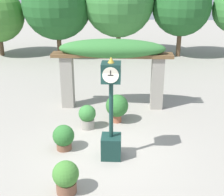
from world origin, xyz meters
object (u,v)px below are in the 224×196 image
object	(u,v)px
potted_plant_near_right	(66,177)
potted_plant_far_right	(64,137)
potted_plant_near_left	(117,106)
pedestal_clock	(111,117)
potted_plant_far_left	(87,116)

from	to	relation	value
potted_plant_near_right	potted_plant_far_right	distance (m)	1.99
potted_plant_near_left	pedestal_clock	bearing A→B (deg)	-92.25
potted_plant_far_left	potted_plant_far_right	distance (m)	1.49
potted_plant_near_left	potted_plant_far_left	distance (m)	1.10
pedestal_clock	potted_plant_near_right	size ratio (longest dim) A/B	3.54
potted_plant_far_right	potted_plant_near_left	bearing A→B (deg)	52.15
potted_plant_far_left	pedestal_clock	bearing A→B (deg)	-63.55
potted_plant_near_left	potted_plant_far_left	size ratio (longest dim) A/B	1.23
potted_plant_near_left	potted_plant_far_left	world-z (taller)	potted_plant_near_left
potted_plant_near_left	potted_plant_far_left	xyz separation A→B (m)	(-0.96, -0.51, -0.15)
potted_plant_near_right	potted_plant_far_right	xyz separation A→B (m)	(-0.43, 1.94, -0.03)
potted_plant_near_right	potted_plant_far_right	size ratio (longest dim) A/B	1.08
potted_plant_far_left	potted_plant_far_right	world-z (taller)	potted_plant_far_left
pedestal_clock	potted_plant_near_right	distance (m)	2.01
potted_plant_near_left	potted_plant_far_right	world-z (taller)	potted_plant_near_left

